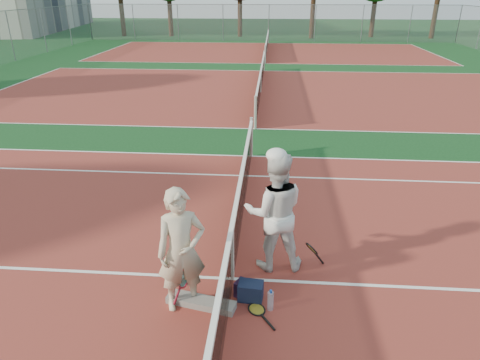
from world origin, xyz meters
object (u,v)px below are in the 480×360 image
player_a (181,251)px  racket_red (184,287)px  sports_bag_purple (246,290)px  player_b (274,212)px  water_bottle (270,301)px  racket_black_held (311,256)px  net_main (232,252)px  sports_bag_navy (251,291)px  racket_spare (257,309)px

player_a → racket_red: (-0.01, 0.04, -0.65)m
racket_red → sports_bag_purple: size_ratio=1.79×
player_b → water_bottle: player_b is taller
racket_red → racket_black_held: (1.90, 0.99, -0.03)m
net_main → player_b: size_ratio=5.49×
player_a → sports_bag_navy: bearing=-9.3°
sports_bag_purple → water_bottle: (0.37, -0.25, 0.02)m
racket_spare → racket_black_held: bearing=-71.9°
player_a → racket_black_held: player_a is taller
player_b → racket_black_held: size_ratio=3.98×
water_bottle → sports_bag_purple: bearing=145.7°
net_main → sports_bag_purple: net_main is taller
player_a → water_bottle: player_a is taller
net_main → player_a: player_a is taller
sports_bag_purple → racket_black_held: bearing=37.7°
sports_bag_navy → net_main: bearing=124.4°
player_a → racket_red: bearing=79.4°
player_b → water_bottle: 1.39m
net_main → player_a: size_ratio=5.90×
sports_bag_purple → sports_bag_navy: bearing=-31.2°
racket_black_held → water_bottle: racket_black_held is taller
racket_spare → player_a: bearing=54.2°
player_b → racket_black_held: 0.97m
racket_red → water_bottle: bearing=-43.9°
racket_red → water_bottle: (1.26, -0.05, -0.13)m
net_main → racket_red: (-0.65, -0.61, -0.23)m
racket_black_held → sports_bag_purple: bearing=3.5°
racket_spare → sports_bag_navy: sports_bag_navy is taller
sports_bag_purple → player_a: bearing=-164.5°
player_a → sports_bag_navy: (0.95, 0.20, -0.79)m
player_a → net_main: bearing=24.5°
player_b → net_main: bearing=28.9°
net_main → sports_bag_purple: (0.24, -0.41, -0.38)m
net_main → racket_black_held: 1.33m
racket_spare → sports_bag_navy: bearing=-11.0°
player_b → racket_spare: 1.52m
racket_black_held → racket_spare: bearing=17.6°
net_main → water_bottle: 0.97m
racket_spare → player_b: bearing=-44.6°
racket_spare → sports_bag_navy: (-0.10, 0.24, 0.13)m
net_main → racket_red: bearing=-136.7°
racket_spare → sports_bag_navy: 0.29m
racket_red → racket_spare: racket_red is taller
racket_black_held → water_bottle: 1.22m
sports_bag_navy → racket_black_held: bearing=41.4°
player_b → sports_bag_navy: size_ratio=5.55×
racket_red → racket_spare: size_ratio=0.92×
racket_spare → sports_bag_purple: size_ratio=1.94×
racket_black_held → player_a: bearing=-5.7°
player_a → sports_bag_purple: bearing=-5.6°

